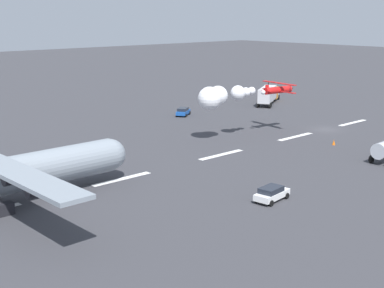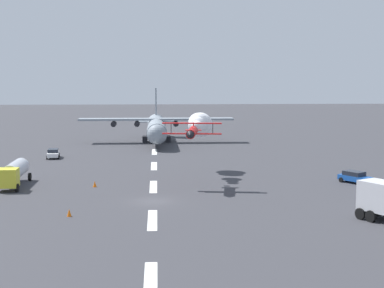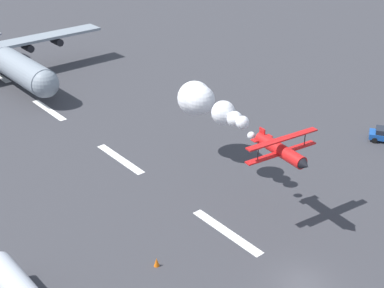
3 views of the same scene
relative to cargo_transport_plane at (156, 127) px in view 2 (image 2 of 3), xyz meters
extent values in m
plane|color=#38383D|center=(-55.58, 0.39, -3.26)|extent=(440.00, 440.00, 0.00)
cube|color=white|center=(-80.56, 0.39, -3.25)|extent=(8.00, 0.90, 0.01)
cube|color=white|center=(-63.91, 0.39, -3.25)|extent=(8.00, 0.90, 0.01)
cube|color=white|center=(-47.25, 0.39, -3.25)|extent=(8.00, 0.90, 0.01)
cube|color=white|center=(-30.59, 0.39, -3.25)|extent=(8.00, 0.90, 0.01)
cube|color=white|center=(-13.93, 0.39, -3.25)|extent=(8.00, 0.90, 0.01)
cube|color=white|center=(2.72, 0.39, -3.25)|extent=(8.00, 0.90, 0.01)
cylinder|color=gray|center=(1.03, 0.01, -0.17)|extent=(27.55, 3.97, 3.78)
sphere|color=gray|center=(-12.73, -0.09, -0.17)|extent=(3.59, 3.59, 3.59)
cube|color=gray|center=(1.03, 0.01, 1.53)|extent=(3.41, 31.56, 0.40)
cylinder|color=black|center=(0.58, 8.68, 0.63)|extent=(2.41, 1.12, 1.10)
cylinder|color=black|center=(0.61, 3.95, 0.63)|extent=(2.41, 1.12, 1.10)
cylinder|color=black|center=(0.66, -3.94, 0.63)|extent=(2.41, 1.12, 1.10)
cylinder|color=black|center=(0.69, -8.67, 0.63)|extent=(2.41, 1.12, 1.10)
cube|color=gray|center=(12.60, 0.09, 4.72)|extent=(2.80, 0.32, 6.00)
cube|color=gray|center=(12.60, 0.09, 0.13)|extent=(2.06, 9.01, 0.24)
cube|color=black|center=(2.05, -2.38, -2.66)|extent=(3.21, 1.02, 1.20)
cube|color=black|center=(2.02, 2.40, -2.66)|extent=(3.21, 1.02, 1.20)
cylinder|color=red|center=(-48.40, -4.31, 3.56)|extent=(5.47, 1.79, 1.10)
cube|color=red|center=(-48.60, -4.28, 3.41)|extent=(1.57, 7.18, 0.12)
cube|color=red|center=(-48.60, -4.28, 4.67)|extent=(1.57, 7.18, 0.12)
cylinder|color=black|center=(-48.92, -6.76, 4.04)|extent=(0.08, 0.08, 1.26)
cylinder|color=black|center=(-48.27, -1.80, 4.04)|extent=(0.08, 0.08, 1.26)
cube|color=red|center=(-46.00, -4.62, 4.01)|extent=(0.71, 0.19, 1.10)
cube|color=red|center=(-46.00, -4.62, 3.61)|extent=(0.86, 2.06, 0.08)
cone|color=black|center=(-51.41, -3.91, 3.56)|extent=(0.82, 1.02, 0.93)
sphere|color=white|center=(-44.90, -4.45, 3.50)|extent=(0.70, 0.70, 0.70)
sphere|color=white|center=(-42.99, -5.22, 3.83)|extent=(1.24, 1.24, 1.24)
sphere|color=white|center=(-41.81, -5.39, 3.72)|extent=(1.49, 1.49, 1.49)
sphere|color=white|center=(-40.14, -5.50, 3.75)|extent=(2.32, 2.32, 2.32)
sphere|color=white|center=(-36.26, -5.95, 3.69)|extent=(2.93, 2.93, 2.93)
sphere|color=white|center=(-34.89, -6.33, 3.34)|extent=(3.54, 3.54, 3.54)
cylinder|color=black|center=(-63.64, -21.50, -2.71)|extent=(1.13, 0.86, 1.10)
cylinder|color=black|center=(-65.94, -19.94, -2.71)|extent=(1.13, 0.86, 1.10)
cylinder|color=black|center=(-64.90, -19.34, -2.71)|extent=(1.13, 0.86, 1.10)
cube|color=yellow|center=(-49.03, 17.55, -1.66)|extent=(2.25, 2.45, 2.20)
cylinder|color=#B7BCC6|center=(-44.56, 17.65, -1.41)|extent=(6.79, 2.25, 2.10)
cylinder|color=black|center=(-49.61, 16.34, -2.76)|extent=(1.01, 0.34, 1.00)
cylinder|color=black|center=(-41.97, 16.51, -2.76)|extent=(1.01, 0.34, 1.00)
cylinder|color=black|center=(-42.02, 18.91, -2.76)|extent=(1.01, 0.34, 1.00)
cube|color=#194CA5|center=(-46.40, -25.21, -2.61)|extent=(4.50, 3.81, 0.65)
cube|color=#1E232D|center=(-46.24, -25.10, -2.01)|extent=(3.02, 2.77, 0.55)
cylinder|color=black|center=(-47.14, -26.77, -2.94)|extent=(0.66, 0.54, 0.64)
cylinder|color=black|center=(-44.68, -25.16, -2.94)|extent=(0.66, 0.54, 0.64)
cylinder|color=black|center=(-48.13, -25.26, -2.94)|extent=(0.66, 0.54, 0.64)
cylinder|color=black|center=(-45.67, -23.65, -2.94)|extent=(0.66, 0.54, 0.64)
cube|color=white|center=(-20.97, 17.17, -2.61)|extent=(4.49, 2.31, 0.65)
cube|color=#1E232D|center=(-20.77, 17.19, -2.01)|extent=(2.76, 1.96, 0.55)
cylinder|color=black|center=(-22.35, 16.09, -2.94)|extent=(0.66, 0.30, 0.64)
cylinder|color=black|center=(-19.36, 16.45, -2.94)|extent=(0.66, 0.30, 0.64)
cylinder|color=black|center=(-22.57, 17.88, -2.94)|extent=(0.66, 0.30, 0.64)
cylinder|color=black|center=(-19.58, 18.24, -2.94)|extent=(0.66, 0.30, 0.64)
cone|color=orange|center=(-62.06, 8.46, -2.88)|extent=(0.44, 0.44, 0.75)
cone|color=orange|center=(-46.98, 7.58, -2.88)|extent=(0.44, 0.44, 0.75)
camera|label=1|loc=(21.58, 51.21, 15.68)|focal=51.21mm
camera|label=2|loc=(-117.82, -0.11, 10.26)|focal=54.41mm
camera|label=3|loc=(-74.21, 26.50, 24.65)|focal=50.60mm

